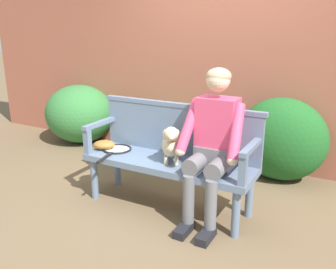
{
  "coord_description": "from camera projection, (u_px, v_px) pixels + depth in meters",
  "views": [
    {
      "loc": [
        1.49,
        -2.74,
        1.67
      ],
      "look_at": [
        0.0,
        0.0,
        0.73
      ],
      "focal_mm": 38.38,
      "sensor_mm": 36.0,
      "label": 1
    }
  ],
  "objects": [
    {
      "name": "tennis_racket",
      "position": [
        116.0,
        150.0,
        3.59
      ],
      "size": [
        0.34,
        0.58,
        0.03
      ],
      "color": "black",
      "rests_on": "garden_bench"
    },
    {
      "name": "hedge_bush_mid_left",
      "position": [
        80.0,
        114.0,
        5.31
      ],
      "size": [
        1.04,
        0.95,
        0.85
      ],
      "primitive_type": "ellipsoid",
      "color": "#337538",
      "rests_on": "ground"
    },
    {
      "name": "dog_on_bench",
      "position": [
        171.0,
        144.0,
        3.23
      ],
      "size": [
        0.27,
        0.35,
        0.36
      ],
      "color": "beige",
      "rests_on": "garden_bench"
    },
    {
      "name": "hedge_bush_far_right",
      "position": [
        152.0,
        130.0,
        4.75
      ],
      "size": [
        1.09,
        0.98,
        0.72
      ],
      "primitive_type": "ellipsoid",
      "color": "#286B2D",
      "rests_on": "ground"
    },
    {
      "name": "bench_armrest_left_end",
      "position": [
        95.0,
        131.0,
        3.55
      ],
      "size": [
        0.06,
        0.5,
        0.28
      ],
      "color": "slate",
      "rests_on": "garden_bench"
    },
    {
      "name": "garden_bench",
      "position": [
        168.0,
        167.0,
        3.35
      ],
      "size": [
        1.62,
        0.5,
        0.48
      ],
      "color": "slate",
      "rests_on": "ground"
    },
    {
      "name": "hedge_bush_mid_right",
      "position": [
        281.0,
        139.0,
        3.98
      ],
      "size": [
        0.99,
        0.68,
        0.93
      ],
      "primitive_type": "ellipsoid",
      "color": "#1E5B23",
      "rests_on": "ground"
    },
    {
      "name": "bench_backrest",
      "position": [
        179.0,
        128.0,
        3.45
      ],
      "size": [
        1.66,
        0.06,
        0.5
      ],
      "color": "slate",
      "rests_on": "garden_bench"
    },
    {
      "name": "person_seated",
      "position": [
        213.0,
        140.0,
        3.04
      ],
      "size": [
        0.56,
        0.65,
        1.35
      ],
      "color": "black",
      "rests_on": "ground"
    },
    {
      "name": "ground_plane",
      "position": [
        168.0,
        206.0,
        3.47
      ],
      "size": [
        40.0,
        40.0,
        0.0
      ],
      "primitive_type": "plane",
      "color": "brown"
    },
    {
      "name": "bench_armrest_right_end",
      "position": [
        248.0,
        157.0,
        2.85
      ],
      "size": [
        0.06,
        0.5,
        0.28
      ],
      "color": "slate",
      "rests_on": "garden_bench"
    },
    {
      "name": "baseball_glove",
      "position": [
        104.0,
        145.0,
        3.63
      ],
      "size": [
        0.28,
        0.26,
        0.09
      ],
      "primitive_type": "ellipsoid",
      "rotation": [
        0.0,
        0.0,
        0.56
      ],
      "color": "#9E6B2D",
      "rests_on": "garden_bench"
    },
    {
      "name": "brick_garden_fence",
      "position": [
        228.0,
        65.0,
        4.44
      ],
      "size": [
        8.0,
        0.3,
        2.42
      ],
      "primitive_type": "cube",
      "color": "#9E5642",
      "rests_on": "ground"
    }
  ]
}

